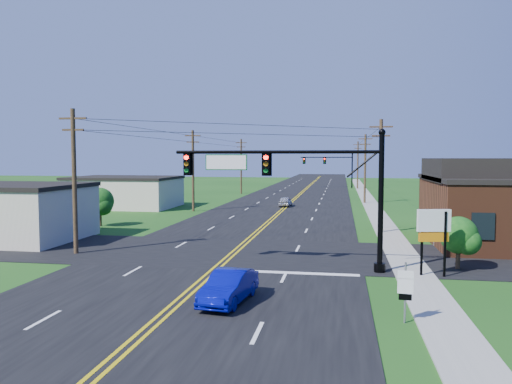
% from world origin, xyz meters
% --- Properties ---
extents(ground, '(260.00, 260.00, 0.00)m').
position_xyz_m(ground, '(0.00, 0.00, 0.00)').
color(ground, '#164112').
rests_on(ground, ground).
extents(road_main, '(16.00, 220.00, 0.04)m').
position_xyz_m(road_main, '(0.00, 50.00, 0.02)').
color(road_main, black).
rests_on(road_main, ground).
extents(road_cross, '(70.00, 10.00, 0.04)m').
position_xyz_m(road_cross, '(0.00, 12.00, 0.02)').
color(road_cross, black).
rests_on(road_cross, ground).
extents(sidewalk, '(2.00, 160.00, 0.08)m').
position_xyz_m(sidewalk, '(10.50, 40.00, 0.04)').
color(sidewalk, gray).
rests_on(sidewalk, ground).
extents(signal_mast_main, '(11.30, 0.60, 7.48)m').
position_xyz_m(signal_mast_main, '(4.34, 8.00, 4.75)').
color(signal_mast_main, black).
rests_on(signal_mast_main, ground).
extents(signal_mast_far, '(10.98, 0.60, 7.48)m').
position_xyz_m(signal_mast_far, '(4.44, 80.00, 4.55)').
color(signal_mast_far, black).
rests_on(signal_mast_far, ground).
extents(cream_bldg_near, '(10.20, 8.20, 4.10)m').
position_xyz_m(cream_bldg_near, '(-17.00, 14.00, 2.06)').
color(cream_bldg_near, beige).
rests_on(cream_bldg_near, ground).
extents(cream_bldg_far, '(12.20, 9.20, 3.70)m').
position_xyz_m(cream_bldg_far, '(-19.00, 38.00, 1.86)').
color(cream_bldg_far, beige).
rests_on(cream_bldg_far, ground).
extents(utility_pole_left_a, '(1.80, 0.28, 9.00)m').
position_xyz_m(utility_pole_left_a, '(-9.50, 10.00, 4.72)').
color(utility_pole_left_a, '#332617').
rests_on(utility_pole_left_a, ground).
extents(utility_pole_left_b, '(1.80, 0.28, 9.00)m').
position_xyz_m(utility_pole_left_b, '(-9.50, 35.00, 4.72)').
color(utility_pole_left_b, '#332617').
rests_on(utility_pole_left_b, ground).
extents(utility_pole_left_c, '(1.80, 0.28, 9.00)m').
position_xyz_m(utility_pole_left_c, '(-9.50, 62.00, 4.72)').
color(utility_pole_left_c, '#332617').
rests_on(utility_pole_left_c, ground).
extents(utility_pole_right_a, '(1.80, 0.28, 9.00)m').
position_xyz_m(utility_pole_right_a, '(9.80, 22.00, 4.72)').
color(utility_pole_right_a, '#332617').
rests_on(utility_pole_right_a, ground).
extents(utility_pole_right_b, '(1.80, 0.28, 9.00)m').
position_xyz_m(utility_pole_right_b, '(9.80, 48.00, 4.72)').
color(utility_pole_right_b, '#332617').
rests_on(utility_pole_right_b, ground).
extents(utility_pole_right_c, '(1.80, 0.28, 9.00)m').
position_xyz_m(utility_pole_right_c, '(9.80, 78.00, 4.72)').
color(utility_pole_right_c, '#332617').
rests_on(utility_pole_right_c, ground).
extents(tree_right_back, '(3.00, 3.00, 4.10)m').
position_xyz_m(tree_right_back, '(16.00, 26.00, 2.60)').
color(tree_right_back, '#332617').
rests_on(tree_right_back, ground).
extents(shrub_corner, '(2.00, 2.00, 2.86)m').
position_xyz_m(shrub_corner, '(13.00, 9.50, 1.85)').
color(shrub_corner, '#332617').
rests_on(shrub_corner, ground).
extents(tree_left, '(2.40, 2.40, 3.37)m').
position_xyz_m(tree_left, '(-14.00, 22.00, 2.16)').
color(tree_left, '#332617').
rests_on(tree_left, ground).
extents(blue_car, '(1.89, 4.10, 1.30)m').
position_xyz_m(blue_car, '(2.25, 1.34, 0.65)').
color(blue_car, '#060B92').
rests_on(blue_car, ground).
extents(distant_car, '(1.45, 3.51, 1.19)m').
position_xyz_m(distant_car, '(0.05, 41.94, 0.59)').
color(distant_car, '#B3B3B8').
rests_on(distant_car, ground).
extents(route_sign, '(0.56, 0.11, 2.24)m').
position_xyz_m(route_sign, '(9.10, -0.02, 1.31)').
color(route_sign, slate).
rests_on(route_sign, ground).
extents(stop_sign, '(0.77, 0.17, 2.19)m').
position_xyz_m(stop_sign, '(13.00, 16.54, 1.58)').
color(stop_sign, slate).
rests_on(stop_sign, ground).
extents(pylon_sign, '(1.68, 0.58, 3.42)m').
position_xyz_m(pylon_sign, '(11.36, 7.49, 2.50)').
color(pylon_sign, black).
rests_on(pylon_sign, ground).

